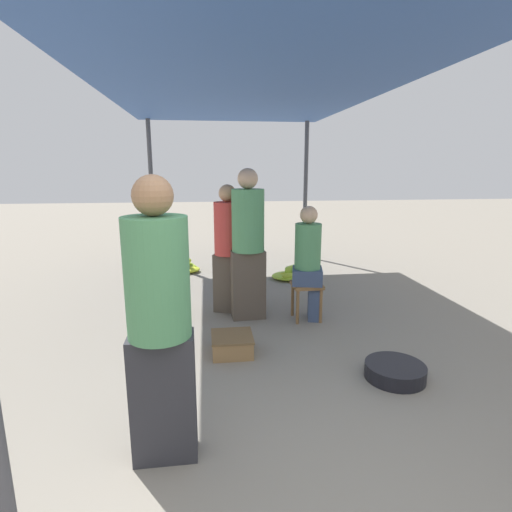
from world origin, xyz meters
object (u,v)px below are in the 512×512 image
Objects in this scene: crate_near at (232,344)px; shopper_walking_far at (248,243)px; vendor_foreground at (160,320)px; vendor_seated at (309,261)px; shopper_walking_mid at (228,247)px; stool at (307,290)px; banana_pile_right_0 at (290,275)px; banana_pile_left_1 at (186,267)px; basin_black at (395,371)px; banana_pile_right_1 at (305,265)px; banana_pile_left_0 at (171,311)px.

shopper_walking_far is (0.26, 0.92, 0.82)m from crate_near.
vendor_seated is at bearing 55.98° from vendor_foreground.
shopper_walking_far is at bearing -48.83° from shopper_walking_mid.
stool is 1.77m from banana_pile_right_0.
stool is 0.74× the size of banana_pile_right_0.
crate_near is at bearing -79.52° from banana_pile_left_1.
basin_black is 1.28× the size of crate_near.
banana_pile_right_1 reaches higher than crate_near.
vendor_foreground is at bearing -114.11° from banana_pile_right_1.
shopper_walking_far reaches higher than shopper_walking_mid.
banana_pile_right_1 is at bearing 87.69° from basin_black.
banana_pile_right_1 is 0.27× the size of shopper_walking_far.
shopper_walking_mid is (-0.89, 0.39, 0.46)m from stool.
shopper_walking_far is at bearing -69.63° from banana_pile_left_1.
vendor_seated is 1.85m from banana_pile_right_0.
shopper_walking_mid is at bearing 156.57° from stool.
basin_black is at bearing -85.59° from banana_pile_right_0.
crate_near is at bearing -91.86° from shopper_walking_mid.
banana_pile_left_1 is (-1.54, 2.43, -0.63)m from vendor_seated.
vendor_foreground is 4.35× the size of crate_near.
banana_pile_left_0 is at bearing 139.58° from basin_black.
shopper_walking_far is (-0.69, 0.13, 0.21)m from vendor_seated.
banana_pile_right_0 is at bearing 67.59° from vendor_foreground.
banana_pile_right_0 is 1.51× the size of crate_near.
banana_pile_right_1 is 2.64m from shopper_walking_far.
shopper_walking_mid is (-0.91, 0.38, 0.11)m from vendor_seated.
banana_pile_left_1 reaches higher than banana_pile_left_0.
stool is 0.94× the size of banana_pile_right_1.
vendor_foreground is 2.57m from banana_pile_left_0.
vendor_foreground is at bearing -124.02° from vendor_seated.
vendor_foreground is at bearing -102.01° from shopper_walking_mid.
vendor_seated is at bearing -95.00° from banana_pile_right_0.
shopper_walking_far is (-0.67, 0.14, 0.56)m from stool.
stool reaches higher than banana_pile_left_0.
banana_pile_right_1 is at bearing 60.40° from shopper_walking_far.
shopper_walking_mid is at bearing 125.70° from basin_black.
vendor_foreground is 3.90× the size of stool.
banana_pile_left_1 is 1.23× the size of banana_pile_right_1.
vendor_seated is at bearing -9.72° from banana_pile_left_0.
banana_pile_left_0 is at bearing 170.28° from vendor_seated.
banana_pile_right_1 is (0.55, 2.31, -0.62)m from vendor_seated.
crate_near is 0.23× the size of shopper_walking_far.
vendor_seated is (1.45, 2.15, -0.19)m from vendor_foreground.
shopper_walking_mid is at bearing -127.04° from banana_pile_right_1.
banana_pile_right_0 is at bearing 39.51° from banana_pile_left_0.
banana_pile_right_1 is at bearing 55.60° from banana_pile_right_0.
shopper_walking_far reaches higher than banana_pile_right_1.
vendor_foreground is 3.40× the size of basin_black.
banana_pile_left_0 reaches higher than basin_black.
banana_pile_left_1 is at bearing 116.67° from basin_black.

